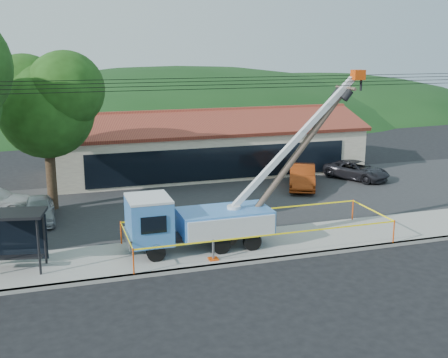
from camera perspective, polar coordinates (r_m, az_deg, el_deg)
name	(u,v)px	position (r m, az deg, el deg)	size (l,w,h in m)	color
ground	(247,286)	(22.42, 2.39, -10.77)	(120.00, 120.00, 0.00)	black
curb	(231,264)	(24.21, 0.67, -8.66)	(60.00, 0.25, 0.15)	#A29E98
sidewalk	(217,249)	(25.89, -0.67, -7.15)	(60.00, 4.00, 0.15)	#A29E98
parking_lot	(178,204)	(33.25, -4.74, -2.51)	(60.00, 12.00, 0.10)	#28282B
strip_mall	(205,147)	(41.34, -1.90, 3.32)	(22.50, 8.53, 4.67)	#BDAB96
tree_lot	(46,101)	(32.30, -17.66, 7.56)	(6.30, 5.60, 8.94)	#332316
hill_center	(177,114)	(76.66, -4.77, 6.61)	(89.60, 64.00, 32.00)	#123312
hill_east	(311,109)	(83.43, 8.83, 7.06)	(72.80, 52.00, 26.00)	#123312
utility_truck	(197,219)	(25.38, -2.75, -4.04)	(11.23, 3.53, 7.93)	black
leaning_pole	(299,151)	(26.42, 7.66, 2.86)	(6.37, 1.73, 7.88)	brown
bus_shelter	(14,227)	(24.55, -20.56, -4.55)	(2.83, 2.06, 2.48)	black
caution_tape	(258,227)	(26.19, 3.47, -4.87)	(12.24, 3.77, 1.09)	#D8440B
car_silver	(40,224)	(31.25, -18.18, -4.32)	(1.58, 3.92, 1.33)	#A9ABB0
car_red	(302,189)	(36.90, 7.90, -1.05)	(1.60, 4.60, 1.52)	maroon
car_dark	(356,181)	(39.99, 13.27, -0.15)	(2.09, 4.54, 1.26)	black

